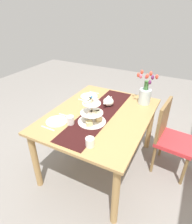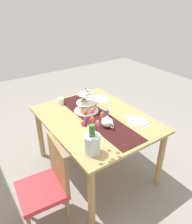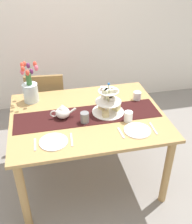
{
  "view_description": "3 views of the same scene",
  "coord_description": "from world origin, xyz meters",
  "px_view_note": "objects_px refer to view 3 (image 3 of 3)",
  "views": [
    {
      "loc": [
        1.67,
        0.82,
        1.88
      ],
      "look_at": [
        0.03,
        -0.04,
        0.81
      ],
      "focal_mm": 30.25,
      "sensor_mm": 36.0,
      "label": 1
    },
    {
      "loc": [
        -1.8,
        1.22,
        2.06
      ],
      "look_at": [
        0.06,
        -0.05,
        0.81
      ],
      "focal_mm": 34.76,
      "sensor_mm": 36.0,
      "label": 2
    },
    {
      "loc": [
        -0.37,
        -2.03,
        2.12
      ],
      "look_at": [
        0.07,
        -0.07,
        0.84
      ],
      "focal_mm": 42.59,
      "sensor_mm": 36.0,
      "label": 3
    }
  ],
  "objects_px": {
    "dinner_plate_right": "(137,130)",
    "mug_white_text": "(128,116)",
    "fork_right": "(121,133)",
    "tiered_cake_stand": "(108,102)",
    "cream_jug": "(137,96)",
    "dinner_plate_left": "(54,142)",
    "knife_left": "(72,140)",
    "teapot": "(63,112)",
    "tulip_vase": "(30,89)",
    "chair_left": "(47,103)",
    "mug_grey": "(85,117)",
    "dining_table": "(88,124)",
    "knife_right": "(153,128)",
    "fork_left": "(35,145)"
  },
  "relations": [
    {
      "from": "dinner_plate_right",
      "to": "mug_grey",
      "type": "relative_size",
      "value": 2.42
    },
    {
      "from": "teapot",
      "to": "cream_jug",
      "type": "relative_size",
      "value": 2.8
    },
    {
      "from": "tulip_vase",
      "to": "dinner_plate_left",
      "type": "bearing_deg",
      "value": -77.61
    },
    {
      "from": "knife_right",
      "to": "dining_table",
      "type": "bearing_deg",
      "value": 146.5
    },
    {
      "from": "knife_left",
      "to": "dinner_plate_right",
      "type": "relative_size",
      "value": 0.74
    },
    {
      "from": "mug_grey",
      "to": "knife_left",
      "type": "bearing_deg",
      "value": -123.9
    },
    {
      "from": "dinner_plate_left",
      "to": "knife_left",
      "type": "distance_m",
      "value": 0.15
    },
    {
      "from": "chair_left",
      "to": "fork_left",
      "type": "height_order",
      "value": "chair_left"
    },
    {
      "from": "teapot",
      "to": "fork_left",
      "type": "distance_m",
      "value": 0.43
    },
    {
      "from": "teapot",
      "to": "fork_right",
      "type": "bearing_deg",
      "value": -37.06
    },
    {
      "from": "dinner_plate_left",
      "to": "mug_white_text",
      "type": "height_order",
      "value": "mug_white_text"
    },
    {
      "from": "tiered_cake_stand",
      "to": "cream_jug",
      "type": "bearing_deg",
      "value": 26.07
    },
    {
      "from": "dinner_plate_left",
      "to": "mug_white_text",
      "type": "xyz_separation_m",
      "value": [
        0.68,
        0.16,
        0.04
      ]
    },
    {
      "from": "fork_right",
      "to": "knife_right",
      "type": "xyz_separation_m",
      "value": [
        0.29,
        0.0,
        0.0
      ]
    },
    {
      "from": "tiered_cake_stand",
      "to": "cream_jug",
      "type": "distance_m",
      "value": 0.39
    },
    {
      "from": "chair_left",
      "to": "teapot",
      "type": "height_order",
      "value": "teapot"
    },
    {
      "from": "tiered_cake_stand",
      "to": "mug_white_text",
      "type": "height_order",
      "value": "tiered_cake_stand"
    },
    {
      "from": "dinner_plate_left",
      "to": "fork_left",
      "type": "xyz_separation_m",
      "value": [
        -0.14,
        0.0,
        -0.0
      ]
    },
    {
      "from": "tulip_vase",
      "to": "mug_white_text",
      "type": "height_order",
      "value": "tulip_vase"
    },
    {
      "from": "teapot",
      "to": "dinner_plate_left",
      "type": "xyz_separation_m",
      "value": [
        -0.11,
        -0.34,
        -0.05
      ]
    },
    {
      "from": "knife_left",
      "to": "knife_right",
      "type": "xyz_separation_m",
      "value": [
        0.71,
        0.0,
        0.0
      ]
    },
    {
      "from": "tulip_vase",
      "to": "mug_grey",
      "type": "distance_m",
      "value": 0.67
    },
    {
      "from": "chair_left",
      "to": "dinner_plate_right",
      "type": "height_order",
      "value": "chair_left"
    },
    {
      "from": "dining_table",
      "to": "fork_right",
      "type": "bearing_deg",
      "value": -56.85
    },
    {
      "from": "tiered_cake_stand",
      "to": "knife_right",
      "type": "height_order",
      "value": "tiered_cake_stand"
    },
    {
      "from": "cream_jug",
      "to": "dinner_plate_left",
      "type": "relative_size",
      "value": 0.37
    },
    {
      "from": "dining_table",
      "to": "knife_right",
      "type": "height_order",
      "value": "knife_right"
    },
    {
      "from": "chair_left",
      "to": "dinner_plate_left",
      "type": "relative_size",
      "value": 3.96
    },
    {
      "from": "tiered_cake_stand",
      "to": "cream_jug",
      "type": "xyz_separation_m",
      "value": [
        0.35,
        0.17,
        -0.06
      ]
    },
    {
      "from": "teapot",
      "to": "tulip_vase",
      "type": "xyz_separation_m",
      "value": [
        -0.27,
        0.37,
        0.08
      ]
    },
    {
      "from": "knife_left",
      "to": "mug_grey",
      "type": "relative_size",
      "value": 1.79
    },
    {
      "from": "fork_left",
      "to": "teapot",
      "type": "bearing_deg",
      "value": 52.57
    },
    {
      "from": "dinner_plate_right",
      "to": "fork_right",
      "type": "bearing_deg",
      "value": 180.0
    },
    {
      "from": "tiered_cake_stand",
      "to": "mug_grey",
      "type": "xyz_separation_m",
      "value": [
        -0.24,
        -0.12,
        -0.05
      ]
    },
    {
      "from": "dinner_plate_left",
      "to": "mug_grey",
      "type": "xyz_separation_m",
      "value": [
        0.29,
        0.22,
        0.05
      ]
    },
    {
      "from": "chair_left",
      "to": "fork_right",
      "type": "bearing_deg",
      "value": -62.86
    },
    {
      "from": "teapot",
      "to": "mug_white_text",
      "type": "height_order",
      "value": "teapot"
    },
    {
      "from": "tulip_vase",
      "to": "knife_right",
      "type": "distance_m",
      "value": 1.24
    },
    {
      "from": "teapot",
      "to": "dinner_plate_left",
      "type": "height_order",
      "value": "teapot"
    },
    {
      "from": "dinner_plate_left",
      "to": "fork_left",
      "type": "bearing_deg",
      "value": 180.0
    },
    {
      "from": "tiered_cake_stand",
      "to": "dinner_plate_right",
      "type": "bearing_deg",
      "value": -63.75
    },
    {
      "from": "tiered_cake_stand",
      "to": "fork_right",
      "type": "distance_m",
      "value": 0.36
    },
    {
      "from": "teapot",
      "to": "knife_right",
      "type": "height_order",
      "value": "teapot"
    },
    {
      "from": "tiered_cake_stand",
      "to": "teapot",
      "type": "xyz_separation_m",
      "value": [
        -0.43,
        -0.0,
        -0.05
      ]
    },
    {
      "from": "chair_left",
      "to": "fork_right",
      "type": "relative_size",
      "value": 6.07
    },
    {
      "from": "dining_table",
      "to": "dinner_plate_right",
      "type": "relative_size",
      "value": 6.12
    },
    {
      "from": "tulip_vase",
      "to": "fork_right",
      "type": "bearing_deg",
      "value": -44.75
    },
    {
      "from": "tulip_vase",
      "to": "knife_left",
      "type": "height_order",
      "value": "tulip_vase"
    },
    {
      "from": "chair_left",
      "to": "mug_white_text",
      "type": "xyz_separation_m",
      "value": [
        0.68,
        -0.95,
        0.32
      ]
    },
    {
      "from": "dinner_plate_right",
      "to": "mug_white_text",
      "type": "bearing_deg",
      "value": 100.68
    }
  ]
}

